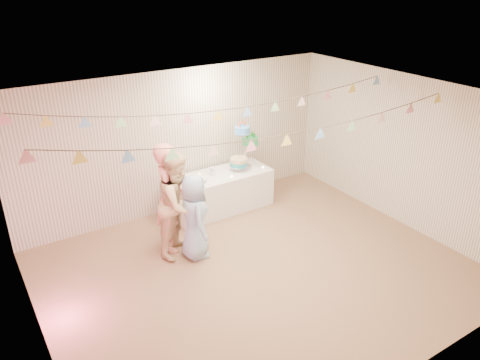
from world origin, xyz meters
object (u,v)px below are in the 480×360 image
table (221,191)px  person_child (194,217)px  person_adult_a (170,197)px  person_adult_b (179,204)px  cake_stand (244,144)px

table → person_child: bearing=-135.0°
person_adult_a → person_adult_b: person_adult_a is taller
table → person_child: (-1.13, -1.14, 0.33)m
person_adult_b → table: bearing=-0.6°
person_adult_a → person_adult_b: (0.07, -0.18, -0.05)m
table → person_adult_b: 1.62m
table → person_adult_b: bearing=-144.8°
cake_stand → person_child: (-1.68, -1.19, -0.49)m
person_child → person_adult_a: bearing=37.3°
cake_stand → person_adult_a: bearing=-158.0°
table → cake_stand: bearing=5.2°
table → person_adult_b: (-1.27, -0.89, 0.49)m
table → person_child: 1.64m
table → cake_stand: 0.99m
person_adult_b → person_child: size_ratio=1.23×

